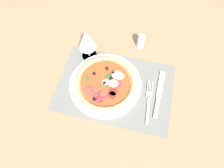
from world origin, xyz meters
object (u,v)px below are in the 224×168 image
object	(u,v)px
plate	(106,83)
pizza	(106,81)
fork	(149,99)
wine_glass	(86,40)
pepper_shaker	(141,41)
knife	(159,93)

from	to	relation	value
plate	pizza	bearing A→B (deg)	-0.09
pizza	fork	size ratio (longest dim) A/B	1.31
wine_glass	fork	bearing A→B (deg)	-26.89
fork	pepper_shaker	world-z (taller)	pepper_shaker
wine_glass	pepper_shaker	distance (cm)	23.69
pizza	wine_glass	world-z (taller)	wine_glass
fork	knife	distance (cm)	4.77
plate	fork	size ratio (longest dim) A/B	1.56
plate	pepper_shaker	size ratio (longest dim) A/B	4.21
knife	plate	bearing A→B (deg)	93.81
plate	fork	bearing A→B (deg)	-8.05
fork	plate	bearing A→B (deg)	77.86
pizza	pepper_shaker	size ratio (longest dim) A/B	3.53
pizza	pepper_shaker	bearing A→B (deg)	65.31
pizza	pepper_shaker	distance (cm)	23.82
pizza	wine_glass	size ratio (longest dim) A/B	1.59
knife	pepper_shaker	xyz separation A→B (cm)	(-11.09, 20.87, 2.60)
plate	pepper_shaker	xyz separation A→B (cm)	(10.07, 21.64, 2.34)
pepper_shaker	fork	bearing A→B (deg)	-72.48
plate	knife	xyz separation A→B (cm)	(21.16, 0.77, -0.26)
plate	pepper_shaker	bearing A→B (deg)	65.05
fork	wine_glass	size ratio (longest dim) A/B	1.21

